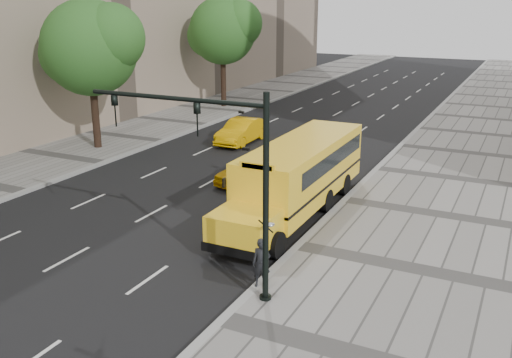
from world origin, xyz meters
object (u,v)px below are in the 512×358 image
at_px(tree_b, 91,47).
at_px(taxi_far, 242,131).
at_px(traffic_signal, 222,168).
at_px(tree_c, 224,30).
at_px(school_bus, 300,171).
at_px(pedestrian, 261,263).
at_px(taxi_near, 246,169).

xyz_separation_m(tree_b, taxi_far, (7.01, 5.35, -5.37)).
distance_m(taxi_far, traffic_signal, 19.82).
bearing_deg(tree_c, school_bus, -53.35).
distance_m(tree_b, school_bus, 16.11).
bearing_deg(taxi_far, pedestrian, -61.48).
bearing_deg(school_bus, pedestrian, -77.14).
xyz_separation_m(taxi_near, traffic_signal, (4.59, -10.40, 3.43)).
bearing_deg(school_bus, taxi_near, 147.13).
bearing_deg(traffic_signal, school_bus, 95.02).
bearing_deg(school_bus, taxi_far, 129.19).
bearing_deg(traffic_signal, taxi_far, 116.05).
relative_size(tree_b, taxi_near, 2.29).
bearing_deg(tree_c, taxi_near, -57.87).
distance_m(school_bus, traffic_signal, 8.25).
relative_size(taxi_near, pedestrian, 2.44).
xyz_separation_m(taxi_near, taxi_far, (-3.99, 7.16, 0.10)).
distance_m(tree_b, traffic_signal, 19.90).
xyz_separation_m(school_bus, taxi_near, (-3.90, 2.52, -1.10)).
bearing_deg(taxi_near, taxi_far, 127.31).
relative_size(tree_b, pedestrian, 5.57).
distance_m(tree_b, taxi_far, 10.32).
distance_m(school_bus, taxi_near, 4.78).
bearing_deg(traffic_signal, tree_b, 141.93).
height_order(tree_b, tree_c, tree_c).
relative_size(tree_c, pedestrian, 5.68).
height_order(taxi_near, traffic_signal, traffic_signal).
height_order(tree_b, taxi_near, tree_b).
bearing_deg(tree_c, tree_b, -89.99).
height_order(taxi_far, pedestrian, pedestrian).
relative_size(school_bus, taxi_near, 2.98).
relative_size(taxi_near, taxi_far, 0.83).
bearing_deg(tree_b, school_bus, -16.21).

